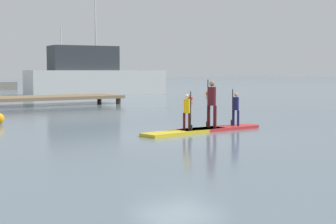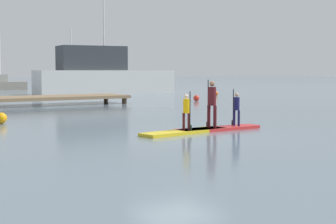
{
  "view_description": "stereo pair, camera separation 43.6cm",
  "coord_description": "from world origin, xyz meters",
  "px_view_note": "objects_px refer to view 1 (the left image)",
  "views": [
    {
      "loc": [
        -9.24,
        -13.17,
        2.0
      ],
      "look_at": [
        0.52,
        1.28,
        0.62
      ],
      "focal_mm": 56.69,
      "sensor_mm": 36.0,
      "label": 1
    },
    {
      "loc": [
        -8.87,
        -13.41,
        2.0
      ],
      "look_at": [
        0.52,
        1.28,
        0.62
      ],
      "focal_mm": 56.69,
      "sensor_mm": 36.0,
      "label": 2
    }
  ],
  "objects_px": {
    "mooring_buoy_far": "(190,98)",
    "paddler_child_front": "(236,107)",
    "paddler_child_solo": "(187,110)",
    "paddleboard_near": "(187,132)",
    "fishing_boat_white_large": "(93,76)",
    "paddleboard_far": "(219,129)",
    "motor_boat_small_navy": "(71,81)",
    "paddler_adult": "(212,101)",
    "mooring_buoy_mid": "(208,93)"
  },
  "relations": [
    {
      "from": "paddler_child_front",
      "to": "paddler_adult",
      "type": "bearing_deg",
      "value": -178.15
    },
    {
      "from": "paddleboard_near",
      "to": "mooring_buoy_far",
      "type": "bearing_deg",
      "value": 53.29
    },
    {
      "from": "paddler_child_solo",
      "to": "paddleboard_near",
      "type": "bearing_deg",
      "value": 120.6
    },
    {
      "from": "paddler_adult",
      "to": "paddler_child_front",
      "type": "height_order",
      "value": "paddler_adult"
    },
    {
      "from": "paddleboard_far",
      "to": "mooring_buoy_mid",
      "type": "xyz_separation_m",
      "value": [
        14.5,
        18.91,
        0.14
      ]
    },
    {
      "from": "paddler_child_solo",
      "to": "paddler_adult",
      "type": "relative_size",
      "value": 0.78
    },
    {
      "from": "paddleboard_near",
      "to": "motor_boat_small_navy",
      "type": "xyz_separation_m",
      "value": [
        14.97,
        43.29,
        0.69
      ]
    },
    {
      "from": "fishing_boat_white_large",
      "to": "paddleboard_far",
      "type": "bearing_deg",
      "value": -107.51
    },
    {
      "from": "mooring_buoy_far",
      "to": "mooring_buoy_mid",
      "type": "bearing_deg",
      "value": 42.38
    },
    {
      "from": "paddler_child_front",
      "to": "motor_boat_small_navy",
      "type": "height_order",
      "value": "motor_boat_small_navy"
    },
    {
      "from": "paddler_adult",
      "to": "motor_boat_small_navy",
      "type": "height_order",
      "value": "motor_boat_small_navy"
    },
    {
      "from": "motor_boat_small_navy",
      "to": "mooring_buoy_mid",
      "type": "relative_size",
      "value": 23.22
    },
    {
      "from": "mooring_buoy_mid",
      "to": "fishing_boat_white_large",
      "type": "bearing_deg",
      "value": 126.83
    },
    {
      "from": "paddler_adult",
      "to": "mooring_buoy_mid",
      "type": "height_order",
      "value": "paddler_adult"
    },
    {
      "from": "paddler_adult",
      "to": "motor_boat_small_navy",
      "type": "distance_m",
      "value": 45.34
    },
    {
      "from": "paddleboard_near",
      "to": "paddler_child_solo",
      "type": "height_order",
      "value": "paddler_child_solo"
    },
    {
      "from": "paddleboard_far",
      "to": "mooring_buoy_mid",
      "type": "bearing_deg",
      "value": 52.52
    },
    {
      "from": "paddler_child_solo",
      "to": "fishing_boat_white_large",
      "type": "distance_m",
      "value": 28.83
    },
    {
      "from": "paddleboard_far",
      "to": "mooring_buoy_far",
      "type": "bearing_deg",
      "value": 56.94
    },
    {
      "from": "fishing_boat_white_large",
      "to": "motor_boat_small_navy",
      "type": "xyz_separation_m",
      "value": [
        5.06,
        16.24,
        -0.77
      ]
    },
    {
      "from": "motor_boat_small_navy",
      "to": "mooring_buoy_far",
      "type": "bearing_deg",
      "value": -98.67
    },
    {
      "from": "paddleboard_near",
      "to": "paddler_child_solo",
      "type": "distance_m",
      "value": 0.69
    },
    {
      "from": "paddler_child_front",
      "to": "mooring_buoy_far",
      "type": "height_order",
      "value": "paddler_child_front"
    },
    {
      "from": "paddler_child_solo",
      "to": "motor_boat_small_navy",
      "type": "distance_m",
      "value": 45.82
    },
    {
      "from": "motor_boat_small_navy",
      "to": "paddler_child_front",
      "type": "bearing_deg",
      "value": -106.5
    },
    {
      "from": "fishing_boat_white_large",
      "to": "paddler_child_solo",
      "type": "bearing_deg",
      "value": -110.1
    },
    {
      "from": "paddleboard_far",
      "to": "fishing_boat_white_large",
      "type": "bearing_deg",
      "value": 72.49
    },
    {
      "from": "motor_boat_small_navy",
      "to": "mooring_buoy_far",
      "type": "distance_m",
      "value": 29.52
    },
    {
      "from": "motor_boat_small_navy",
      "to": "mooring_buoy_far",
      "type": "relative_size",
      "value": 22.22
    },
    {
      "from": "paddleboard_far",
      "to": "motor_boat_small_navy",
      "type": "relative_size",
      "value": 0.38
    },
    {
      "from": "mooring_buoy_far",
      "to": "paddler_child_front",
      "type": "bearing_deg",
      "value": -120.83
    },
    {
      "from": "paddler_child_solo",
      "to": "paddler_adult",
      "type": "xyz_separation_m",
      "value": [
        1.1,
        0.13,
        0.24
      ]
    },
    {
      "from": "paddler_child_front",
      "to": "fishing_boat_white_large",
      "type": "relative_size",
      "value": 0.11
    },
    {
      "from": "paddler_adult",
      "to": "paddler_child_solo",
      "type": "bearing_deg",
      "value": -173.13
    },
    {
      "from": "paddler_adult",
      "to": "motor_boat_small_navy",
      "type": "relative_size",
      "value": 0.18
    },
    {
      "from": "paddler_child_solo",
      "to": "paddler_child_front",
      "type": "xyz_separation_m",
      "value": [
        2.19,
        0.17,
        -0.01
      ]
    },
    {
      "from": "paddler_child_solo",
      "to": "motor_boat_small_navy",
      "type": "xyz_separation_m",
      "value": [
        14.97,
        43.3,
        0.0
      ]
    },
    {
      "from": "mooring_buoy_far",
      "to": "paddleboard_near",
      "type": "bearing_deg",
      "value": -126.71
    },
    {
      "from": "paddleboard_near",
      "to": "paddler_child_front",
      "type": "bearing_deg",
      "value": 4.1
    },
    {
      "from": "paddler_child_solo",
      "to": "motor_boat_small_navy",
      "type": "relative_size",
      "value": 0.14
    },
    {
      "from": "mooring_buoy_mid",
      "to": "mooring_buoy_far",
      "type": "height_order",
      "value": "mooring_buoy_far"
    },
    {
      "from": "paddler_child_front",
      "to": "mooring_buoy_mid",
      "type": "bearing_deg",
      "value": 53.98
    },
    {
      "from": "fishing_boat_white_large",
      "to": "mooring_buoy_far",
      "type": "distance_m",
      "value": 13.02
    },
    {
      "from": "paddleboard_far",
      "to": "paddler_child_front",
      "type": "relative_size",
      "value": 2.62
    },
    {
      "from": "paddleboard_near",
      "to": "motor_boat_small_navy",
      "type": "relative_size",
      "value": 0.39
    },
    {
      "from": "mooring_buoy_mid",
      "to": "motor_boat_small_navy",
      "type": "bearing_deg",
      "value": 92.23
    },
    {
      "from": "mooring_buoy_mid",
      "to": "mooring_buoy_far",
      "type": "distance_m",
      "value": 7.3
    },
    {
      "from": "paddleboard_far",
      "to": "paddler_adult",
      "type": "relative_size",
      "value": 2.06
    },
    {
      "from": "fishing_boat_white_large",
      "to": "motor_boat_small_navy",
      "type": "bearing_deg",
      "value": 72.7
    },
    {
      "from": "paddleboard_far",
      "to": "fishing_boat_white_large",
      "type": "xyz_separation_m",
      "value": [
        8.5,
        26.93,
        1.46
      ]
    }
  ]
}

